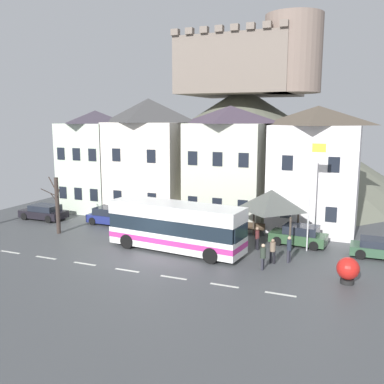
{
  "coord_description": "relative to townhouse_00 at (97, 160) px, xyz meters",
  "views": [
    {
      "loc": [
        12.71,
        -22.59,
        8.88
      ],
      "look_at": [
        1.01,
        5.65,
        3.53
      ],
      "focal_mm": 40.14,
      "sensor_mm": 36.0,
      "label": 1
    }
  ],
  "objects": [
    {
      "name": "pedestrian_03",
      "position": [
        20.13,
        -8.89,
        -3.85
      ],
      "size": [
        0.29,
        0.33,
        1.66
      ],
      "color": "#2D2D38",
      "rests_on": "ground_plane"
    },
    {
      "name": "public_bench",
      "position": [
        16.54,
        -3.38,
        -4.28
      ],
      "size": [
        1.57,
        0.48,
        0.87
      ],
      "color": "#473828",
      "rests_on": "ground_plane"
    },
    {
      "name": "ground_plane",
      "position": [
        11.62,
        -12.08,
        -4.78
      ],
      "size": [
        40.0,
        60.0,
        0.07
      ],
      "color": "#474A4C"
    },
    {
      "name": "bare_tree_00",
      "position": [
        2.46,
        -8.9,
        -2.49
      ],
      "size": [
        1.5,
        1.02,
        4.37
      ],
      "color": "#382D28",
      "rests_on": "ground_plane"
    },
    {
      "name": "bus_shelter",
      "position": [
        18.18,
        -5.23,
        -1.63
      ],
      "size": [
        3.6,
        3.6,
        3.87
      ],
      "color": "#473D33",
      "rests_on": "ground_plane"
    },
    {
      "name": "townhouse_00",
      "position": [
        0.0,
        0.0,
        0.0
      ],
      "size": [
        5.14,
        6.22,
        9.5
      ],
      "color": "silver",
      "rests_on": "ground_plane"
    },
    {
      "name": "townhouse_03",
      "position": [
        20.44,
        0.41,
        0.13
      ],
      "size": [
        6.49,
        7.04,
        9.75
      ],
      "color": "white",
      "rests_on": "ground_plane"
    },
    {
      "name": "hilltop_castle",
      "position": [
        9.83,
        16.43,
        2.0
      ],
      "size": [
        39.91,
        39.91,
        19.47
      ],
      "color": "#696C5B",
      "rests_on": "ground_plane"
    },
    {
      "name": "parked_car_03",
      "position": [
        -1.79,
        -5.66,
        -4.11
      ],
      "size": [
        4.12,
        2.06,
        1.3
      ],
      "rotation": [
        0.0,
        0.0,
        3.12
      ],
      "color": "black",
      "rests_on": "ground_plane"
    },
    {
      "name": "pedestrian_02",
      "position": [
        19.23,
        -9.47,
        -3.87
      ],
      "size": [
        0.36,
        0.34,
        1.55
      ],
      "color": "black",
      "rests_on": "ground_plane"
    },
    {
      "name": "pedestrian_00",
      "position": [
        18.95,
        -10.8,
        -3.82
      ],
      "size": [
        0.33,
        0.33,
        1.59
      ],
      "color": "#2D2D38",
      "rests_on": "ground_plane"
    },
    {
      "name": "flagpole",
      "position": [
        20.92,
        -6.08,
        -0.54
      ],
      "size": [
        0.95,
        0.1,
        7.28
      ],
      "color": "silver",
      "rests_on": "ground_plane"
    },
    {
      "name": "transit_bus",
      "position": [
        12.7,
        -9.43,
        -3.12
      ],
      "size": [
        9.59,
        3.46,
        3.23
      ],
      "rotation": [
        0.0,
        0.0,
        -0.11
      ],
      "color": "white",
      "rests_on": "ground_plane"
    },
    {
      "name": "parked_car_00",
      "position": [
        25.44,
        -5.74,
        -4.14
      ],
      "size": [
        3.91,
        1.88,
        1.21
      ],
      "rotation": [
        0.0,
        0.0,
        0.01
      ],
      "color": "#31533A",
      "rests_on": "ground_plane"
    },
    {
      "name": "townhouse_01",
      "position": [
        5.88,
        -0.3,
        0.51
      ],
      "size": [
        6.77,
        5.62,
        10.51
      ],
      "color": "silver",
      "rests_on": "ground_plane"
    },
    {
      "name": "parked_car_02",
      "position": [
        20.13,
        -4.91,
        -4.06
      ],
      "size": [
        3.97,
        2.12,
        1.42
      ],
      "rotation": [
        0.0,
        0.0,
        3.05
      ],
      "color": "#315333",
      "rests_on": "ground_plane"
    },
    {
      "name": "townhouse_02",
      "position": [
        13.4,
        0.04,
        0.16
      ],
      "size": [
        6.29,
        6.3,
        9.82
      ],
      "color": "beige",
      "rests_on": "ground_plane"
    },
    {
      "name": "pedestrian_01",
      "position": [
        17.67,
        -7.09,
        -3.9
      ],
      "size": [
        0.31,
        0.31,
        1.59
      ],
      "color": "black",
      "rests_on": "ground_plane"
    },
    {
      "name": "harbour_buoy",
      "position": [
        23.66,
        -11.14,
        -3.94
      ],
      "size": [
        1.21,
        1.21,
        1.46
      ],
      "color": "black",
      "rests_on": "ground_plane"
    },
    {
      "name": "parked_car_01",
      "position": [
        4.58,
        -4.86,
        -4.07
      ],
      "size": [
        3.87,
        2.07,
        1.4
      ],
      "rotation": [
        0.0,
        0.0,
        -0.02
      ],
      "color": "navy",
      "rests_on": "ground_plane"
    }
  ]
}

